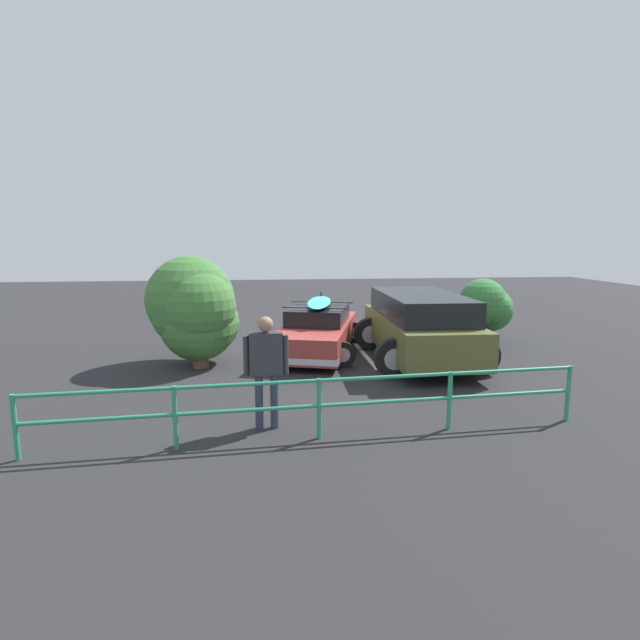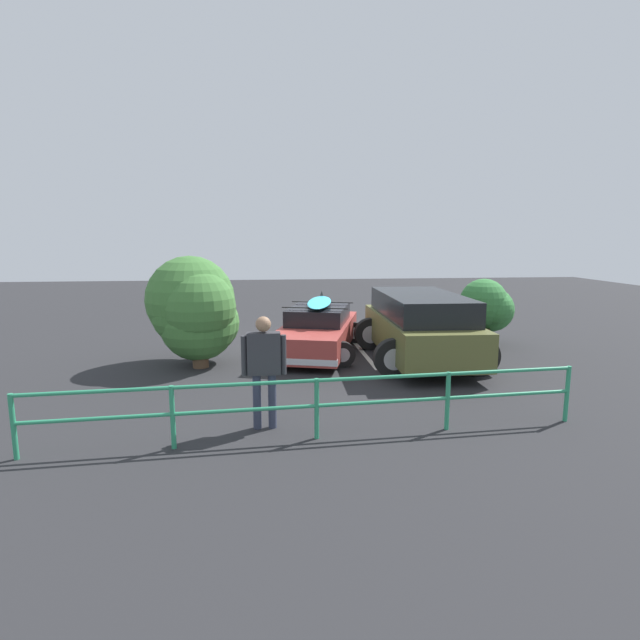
{
  "view_description": "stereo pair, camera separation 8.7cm",
  "coord_description": "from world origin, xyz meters",
  "px_view_note": "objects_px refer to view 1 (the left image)",
  "views": [
    {
      "loc": [
        1.02,
        13.19,
        2.95
      ],
      "look_at": [
        -0.35,
        1.24,
        0.95
      ],
      "focal_mm": 28.0,
      "sensor_mm": 36.0,
      "label": 1
    },
    {
      "loc": [
        0.93,
        13.2,
        2.95
      ],
      "look_at": [
        -0.35,
        1.24,
        0.95
      ],
      "focal_mm": 28.0,
      "sensor_mm": 36.0,
      "label": 2
    }
  ],
  "objects_px": {
    "suv_car": "(420,326)",
    "bush_near_left": "(195,311)",
    "sedan_car": "(318,330)",
    "person_bystander": "(266,362)",
    "bush_near_right": "(487,306)"
  },
  "relations": [
    {
      "from": "sedan_car",
      "to": "bush_near_left",
      "type": "height_order",
      "value": "bush_near_left"
    },
    {
      "from": "sedan_car",
      "to": "bush_near_right",
      "type": "relative_size",
      "value": 2.5
    },
    {
      "from": "sedan_car",
      "to": "bush_near_right",
      "type": "xyz_separation_m",
      "value": [
        -4.73,
        -0.35,
        0.52
      ]
    },
    {
      "from": "person_bystander",
      "to": "bush_near_left",
      "type": "height_order",
      "value": "bush_near_left"
    },
    {
      "from": "person_bystander",
      "to": "bush_near_left",
      "type": "bearing_deg",
      "value": -68.99
    },
    {
      "from": "person_bystander",
      "to": "bush_near_right",
      "type": "height_order",
      "value": "bush_near_right"
    },
    {
      "from": "sedan_car",
      "to": "suv_car",
      "type": "bearing_deg",
      "value": 152.76
    },
    {
      "from": "suv_car",
      "to": "bush_near_left",
      "type": "xyz_separation_m",
      "value": [
        5.27,
        -0.22,
        0.41
      ]
    },
    {
      "from": "suv_car",
      "to": "bush_near_left",
      "type": "height_order",
      "value": "bush_near_left"
    },
    {
      "from": "person_bystander",
      "to": "bush_near_left",
      "type": "distance_m",
      "value": 4.44
    },
    {
      "from": "person_bystander",
      "to": "bush_near_right",
      "type": "distance_m",
      "value": 8.18
    },
    {
      "from": "suv_car",
      "to": "bush_near_left",
      "type": "distance_m",
      "value": 5.29
    },
    {
      "from": "sedan_car",
      "to": "person_bystander",
      "type": "bearing_deg",
      "value": 75.15
    },
    {
      "from": "bush_near_left",
      "to": "bush_near_right",
      "type": "height_order",
      "value": "bush_near_left"
    },
    {
      "from": "suv_car",
      "to": "person_bystander",
      "type": "xyz_separation_m",
      "value": [
        3.68,
        3.92,
        0.2
      ]
    }
  ]
}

